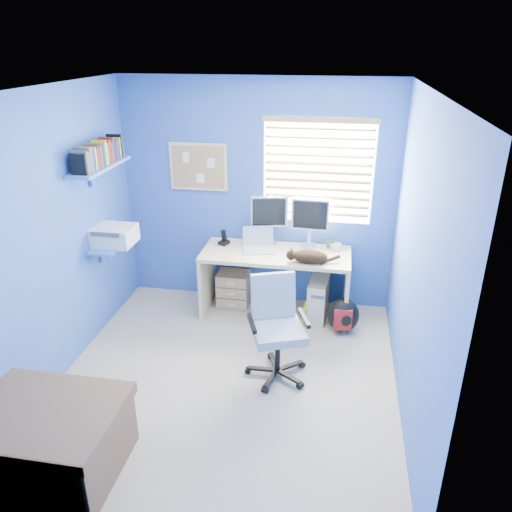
% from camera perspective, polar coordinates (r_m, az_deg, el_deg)
% --- Properties ---
extents(floor, '(3.00, 3.20, 0.00)m').
position_cam_1_polar(floor, '(4.66, -3.28, -13.86)').
color(floor, '#C1AE93').
rests_on(floor, ground).
extents(ceiling, '(3.00, 3.20, 0.00)m').
position_cam_1_polar(ceiling, '(3.72, -4.21, 18.41)').
color(ceiling, white).
rests_on(ceiling, wall_back).
extents(wall_back, '(3.00, 0.01, 2.50)m').
position_cam_1_polar(wall_back, '(5.50, 0.15, 6.89)').
color(wall_back, '#3B63AB').
rests_on(wall_back, ground).
extents(wall_front, '(3.00, 0.01, 2.50)m').
position_cam_1_polar(wall_front, '(2.70, -11.68, -12.91)').
color(wall_front, '#3B63AB').
rests_on(wall_front, ground).
extents(wall_left, '(0.01, 3.20, 2.50)m').
position_cam_1_polar(wall_left, '(4.60, -22.21, 1.64)').
color(wall_left, '#3B63AB').
rests_on(wall_left, ground).
extents(wall_right, '(0.01, 3.20, 2.50)m').
position_cam_1_polar(wall_right, '(3.98, 17.86, -1.07)').
color(wall_right, '#3B63AB').
rests_on(wall_right, ground).
extents(desk, '(1.58, 0.65, 0.74)m').
position_cam_1_polar(desk, '(5.48, 2.23, -3.14)').
color(desk, '#C9B57F').
rests_on(desk, floor).
extents(laptop, '(0.38, 0.33, 0.22)m').
position_cam_1_polar(laptop, '(5.32, 0.31, 1.73)').
color(laptop, silver).
rests_on(laptop, desk).
extents(monitor_left, '(0.42, 0.20, 0.54)m').
position_cam_1_polar(monitor_left, '(5.48, 1.54, 4.15)').
color(monitor_left, silver).
rests_on(monitor_left, desk).
extents(monitor_right, '(0.41, 0.14, 0.54)m').
position_cam_1_polar(monitor_right, '(5.41, 6.17, 3.76)').
color(monitor_right, silver).
rests_on(monitor_right, desk).
extents(phone, '(0.13, 0.14, 0.17)m').
position_cam_1_polar(phone, '(5.51, -3.69, 2.17)').
color(phone, black).
rests_on(phone, desk).
extents(mug, '(0.10, 0.09, 0.10)m').
position_cam_1_polar(mug, '(5.48, 8.44, 1.44)').
color(mug, '#27634A').
rests_on(mug, desk).
extents(cd_spindle, '(0.13, 0.13, 0.07)m').
position_cam_1_polar(cd_spindle, '(5.45, 9.08, 1.10)').
color(cd_spindle, silver).
rests_on(cd_spindle, desk).
extents(cat, '(0.38, 0.22, 0.13)m').
position_cam_1_polar(cat, '(5.08, 6.18, -0.07)').
color(cat, black).
rests_on(cat, desk).
extents(tower_pc, '(0.23, 0.45, 0.45)m').
position_cam_1_polar(tower_pc, '(5.52, 7.12, -4.80)').
color(tower_pc, beige).
rests_on(tower_pc, floor).
extents(drawer_boxes, '(0.35, 0.28, 0.41)m').
position_cam_1_polar(drawer_boxes, '(5.74, -2.60, -3.72)').
color(drawer_boxes, tan).
rests_on(drawer_boxes, floor).
extents(yellow_book, '(0.03, 0.17, 0.24)m').
position_cam_1_polar(yellow_book, '(5.40, 5.45, -6.67)').
color(yellow_book, yellow).
rests_on(yellow_book, floor).
extents(backpack, '(0.37, 0.30, 0.39)m').
position_cam_1_polar(backpack, '(5.30, 9.91, -6.66)').
color(backpack, black).
rests_on(backpack, floor).
extents(bed_corner, '(1.08, 0.77, 0.52)m').
position_cam_1_polar(bed_corner, '(4.01, -23.30, -18.70)').
color(bed_corner, brown).
rests_on(bed_corner, floor).
extents(office_chair, '(0.69, 0.69, 0.93)m').
position_cam_1_polar(office_chair, '(4.54, 2.35, -9.60)').
color(office_chair, black).
rests_on(office_chair, floor).
extents(window_blinds, '(1.15, 0.05, 1.10)m').
position_cam_1_polar(window_blinds, '(5.33, 7.10, 9.49)').
color(window_blinds, white).
rests_on(window_blinds, ground).
extents(corkboard, '(0.64, 0.02, 0.52)m').
position_cam_1_polar(corkboard, '(5.55, -6.61, 10.08)').
color(corkboard, '#C9B57F').
rests_on(corkboard, ground).
extents(wall_shelves, '(0.42, 0.90, 1.05)m').
position_cam_1_polar(wall_shelves, '(5.08, -16.85, 6.61)').
color(wall_shelves, '#4674C5').
rests_on(wall_shelves, ground).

